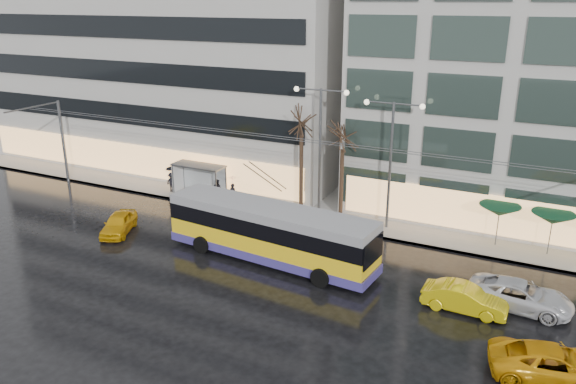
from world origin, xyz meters
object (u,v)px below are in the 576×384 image
Objects in this scene: trolleybus at (270,234)px; street_lamp_near at (320,135)px; bus_shelter at (196,172)px; taxi_a at (119,223)px.

street_lamp_near is at bearing 91.21° from trolleybus.
bus_shelter is 0.47× the size of street_lamp_near.
street_lamp_near reaches higher than taxi_a.
bus_shelter is 8.52m from taxi_a.
street_lamp_near reaches higher than trolleybus.
bus_shelter is at bearing 144.30° from trolleybus.
street_lamp_near is (10.38, 0.11, 4.03)m from bus_shelter.
trolleybus is 8.83m from street_lamp_near.
bus_shelter is 1.06× the size of taxi_a.
trolleybus is 12.99m from bus_shelter.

